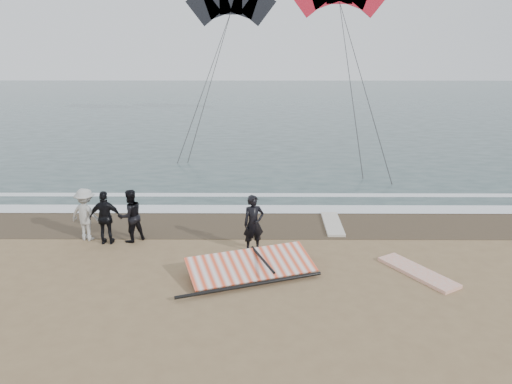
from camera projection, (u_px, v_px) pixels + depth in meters
ground at (281, 288)px, 12.65m from camera, size 120.00×120.00×0.00m
sea at (265, 107)px, 44.12m from camera, size 120.00×54.00×0.02m
wet_sand at (276, 223)px, 16.94m from camera, size 120.00×2.80×0.01m
foam_near at (274, 209)px, 18.27m from camera, size 120.00×0.90×0.01m
foam_far at (273, 195)px, 19.89m from camera, size 120.00×0.45×0.01m
man_main at (254, 224)px, 14.57m from camera, size 0.73×0.60×1.72m
board_white at (418, 272)px, 13.38m from camera, size 1.78×2.32×0.09m
board_cream at (333, 224)px, 16.79m from camera, size 0.60×2.14×0.09m
trio_cluster at (105, 216)px, 15.28m from camera, size 2.52×1.07×1.67m
sail_rig at (249, 266)px, 13.41m from camera, size 3.68×2.72×0.49m
kite_dark at (231, 7)px, 33.51m from camera, size 6.66×5.99×14.15m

